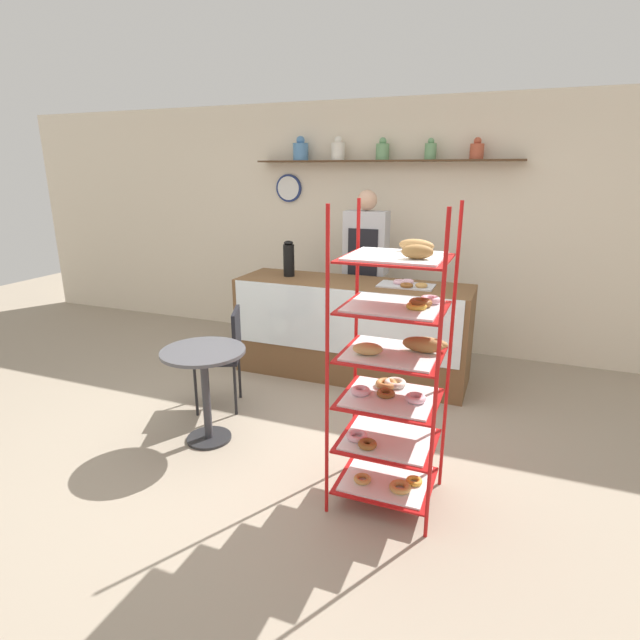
{
  "coord_description": "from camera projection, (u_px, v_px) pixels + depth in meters",
  "views": [
    {
      "loc": [
        1.42,
        -3.14,
        1.97
      ],
      "look_at": [
        0.0,
        0.45,
        0.81
      ],
      "focal_mm": 28.0,
      "sensor_mm": 36.0,
      "label": 1
    }
  ],
  "objects": [
    {
      "name": "ground_plane",
      "position": [
        299.0,
        435.0,
        3.87
      ],
      "size": [
        14.0,
        14.0,
        0.0
      ],
      "primitive_type": "plane",
      "color": "gray"
    },
    {
      "name": "back_wall",
      "position": [
        383.0,
        226.0,
        5.6
      ],
      "size": [
        10.0,
        0.3,
        2.7
      ],
      "color": "beige",
      "rests_on": "ground_plane"
    },
    {
      "name": "display_counter",
      "position": [
        351.0,
        329.0,
        4.87
      ],
      "size": [
        2.25,
        0.67,
        0.95
      ],
      "color": "brown",
      "rests_on": "ground_plane"
    },
    {
      "name": "pastry_rack",
      "position": [
        394.0,
        370.0,
        2.89
      ],
      "size": [
        0.62,
        0.54,
        1.81
      ],
      "color": "#B71414",
      "rests_on": "ground_plane"
    },
    {
      "name": "person_worker",
      "position": [
        365.0,
        269.0,
        5.21
      ],
      "size": [
        0.44,
        0.23,
        1.78
      ],
      "color": "#282833",
      "rests_on": "ground_plane"
    },
    {
      "name": "cafe_table",
      "position": [
        205.0,
        374.0,
        3.65
      ],
      "size": [
        0.61,
        0.61,
        0.73
      ],
      "color": "#262628",
      "rests_on": "ground_plane"
    },
    {
      "name": "cafe_chair",
      "position": [
        226.0,
        349.0,
        4.19
      ],
      "size": [
        0.5,
        0.5,
        0.87
      ],
      "rotation": [
        0.0,
        0.0,
        5.13
      ],
      "color": "black",
      "rests_on": "ground_plane"
    },
    {
      "name": "coffee_carafe",
      "position": [
        289.0,
        259.0,
        4.95
      ],
      "size": [
        0.11,
        0.11,
        0.36
      ],
      "color": "black",
      "rests_on": "display_counter"
    },
    {
      "name": "donut_tray_counter",
      "position": [
        407.0,
        284.0,
        4.56
      ],
      "size": [
        0.5,
        0.28,
        0.05
      ],
      "color": "silver",
      "rests_on": "display_counter"
    }
  ]
}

